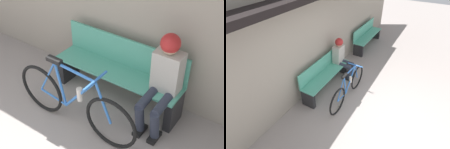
# 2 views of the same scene
# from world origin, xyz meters

# --- Properties ---
(ground_plane) EXTENTS (24.00, 24.00, 0.00)m
(ground_plane) POSITION_xyz_m (0.00, 0.00, 0.00)
(ground_plane) COLOR gray
(storefront_wall) EXTENTS (12.00, 0.56, 3.20)m
(storefront_wall) POSITION_xyz_m (0.00, 2.41, 1.66)
(storefront_wall) COLOR #9E9384
(storefront_wall) RESTS_ON ground_plane
(park_bench_near) EXTENTS (1.81, 0.42, 0.87)m
(park_bench_near) POSITION_xyz_m (0.46, 2.10, 0.42)
(park_bench_near) COLOR #51A88E
(park_bench_near) RESTS_ON ground_plane
(bicycle) EXTENTS (1.76, 0.40, 0.93)m
(bicycle) POSITION_xyz_m (0.33, 1.32, 0.38)
(bicycle) COLOR black
(bicycle) RESTS_ON ground_plane
(person_seated) EXTENTS (0.34, 0.62, 1.23)m
(person_seated) POSITION_xyz_m (1.15, 1.98, 0.71)
(person_seated) COLOR #2D3342
(person_seated) RESTS_ON ground_plane
(park_bench_far) EXTENTS (1.87, 0.42, 0.87)m
(park_bench_far) POSITION_xyz_m (3.41, 2.10, 0.42)
(park_bench_far) COLOR #51A88E
(park_bench_far) RESTS_ON ground_plane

